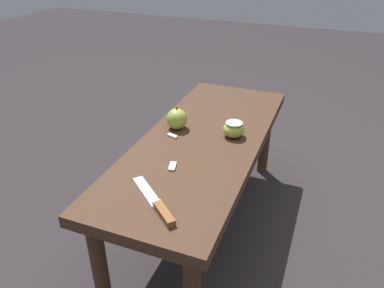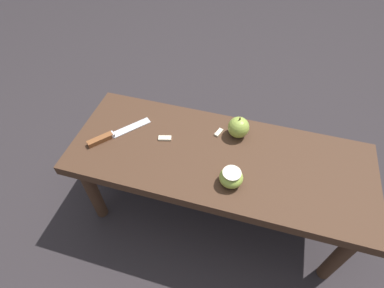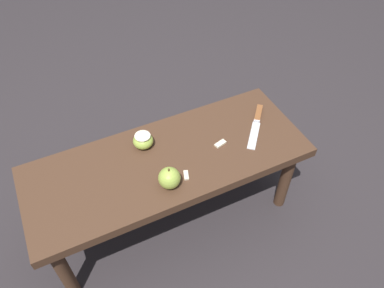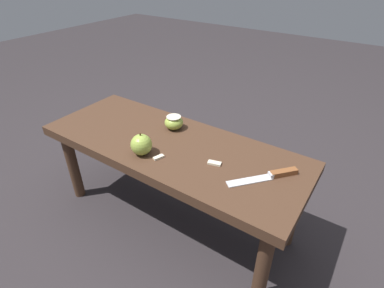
# 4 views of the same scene
# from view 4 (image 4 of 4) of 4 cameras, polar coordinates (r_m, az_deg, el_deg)

# --- Properties ---
(ground_plane) EXTENTS (8.00, 8.00, 0.00)m
(ground_plane) POSITION_cam_4_polar(r_m,az_deg,el_deg) (1.47, -3.46, -13.40)
(ground_plane) COLOR #2D282B
(wooden_bench) EXTENTS (1.11, 0.43, 0.41)m
(wooden_bench) POSITION_cam_4_polar(r_m,az_deg,el_deg) (1.24, -4.00, -1.89)
(wooden_bench) COLOR #472D1E
(wooden_bench) RESTS_ON ground_plane
(knife) EXTENTS (0.19, 0.21, 0.02)m
(knife) POSITION_cam_4_polar(r_m,az_deg,el_deg) (1.06, 15.22, -5.73)
(knife) COLOR silver
(knife) RESTS_ON wooden_bench
(apple_whole) EXTENTS (0.08, 0.08, 0.09)m
(apple_whole) POSITION_cam_4_polar(r_m,az_deg,el_deg) (1.14, -9.62, -0.12)
(apple_whole) COLOR #9EB747
(apple_whole) RESTS_ON wooden_bench
(apple_cut) EXTENTS (0.08, 0.08, 0.06)m
(apple_cut) POSITION_cam_4_polar(r_m,az_deg,el_deg) (1.30, -3.47, 4.14)
(apple_cut) COLOR #9EB747
(apple_cut) RESTS_ON wooden_bench
(apple_slice_near_knife) EXTENTS (0.05, 0.03, 0.01)m
(apple_slice_near_knife) POSITION_cam_4_polar(r_m,az_deg,el_deg) (1.09, 4.30, -3.64)
(apple_slice_near_knife) COLOR beige
(apple_slice_near_knife) RESTS_ON wooden_bench
(apple_slice_center) EXTENTS (0.03, 0.04, 0.01)m
(apple_slice_center) POSITION_cam_4_polar(r_m,az_deg,el_deg) (1.13, -6.37, -2.52)
(apple_slice_center) COLOR beige
(apple_slice_center) RESTS_ON wooden_bench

